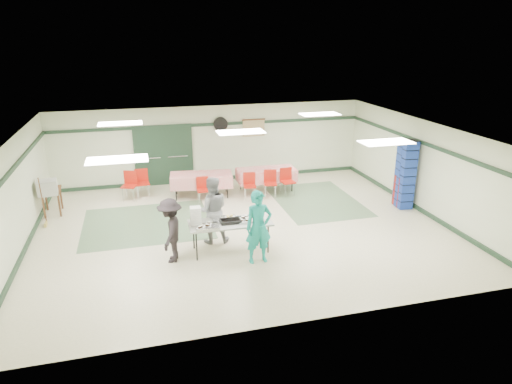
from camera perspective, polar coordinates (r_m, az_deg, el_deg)
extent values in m
plane|color=beige|center=(12.59, -1.80, -4.51)|extent=(11.00, 11.00, 0.00)
plane|color=white|center=(11.77, -1.93, 7.62)|extent=(11.00, 11.00, 0.00)
plane|color=beige|center=(16.37, -5.46, 6.02)|extent=(11.00, 0.00, 11.00)
plane|color=beige|center=(8.11, 5.45, -8.13)|extent=(11.00, 0.00, 11.00)
plane|color=beige|center=(12.19, -27.93, -0.85)|extent=(0.00, 9.00, 9.00)
plane|color=beige|center=(14.33, 20.12, 3.00)|extent=(0.00, 9.00, 9.00)
cube|color=#1D3524|center=(16.20, -5.52, 8.41)|extent=(11.00, 0.06, 0.10)
cube|color=#1D3524|center=(16.68, -5.31, 1.69)|extent=(11.00, 0.06, 0.12)
cube|color=#1D3524|center=(11.99, -28.31, 2.31)|extent=(0.06, 9.00, 0.10)
cube|color=#1D3524|center=(12.63, -26.89, -6.34)|extent=(0.06, 9.00, 0.12)
cube|color=#1D3524|center=(14.15, 20.34, 5.72)|extent=(0.06, 9.00, 0.10)
cube|color=#1D3524|center=(14.70, 19.45, -1.83)|extent=(0.06, 9.00, 0.12)
cube|color=#5C7A59|center=(13.24, -13.42, -3.81)|extent=(3.50, 3.00, 0.01)
cube|color=#5C7A59|center=(14.72, 7.52, -1.06)|extent=(2.50, 3.50, 0.01)
cube|color=gray|center=(16.19, -13.11, 4.36)|extent=(0.90, 0.06, 2.10)
cube|color=gray|center=(16.24, -9.76, 4.63)|extent=(0.90, 0.06, 2.10)
cube|color=#1D3524|center=(16.18, -11.44, 4.48)|extent=(2.00, 0.03, 2.15)
cylinder|color=black|center=(16.22, -4.45, 8.46)|extent=(0.50, 0.10, 0.50)
cube|color=tan|center=(16.51, -0.30, 8.00)|extent=(0.80, 0.02, 0.60)
cube|color=beige|center=(11.05, -3.24, -3.87)|extent=(2.02, 0.86, 0.04)
cylinder|color=black|center=(10.81, -7.43, -6.77)|extent=(0.04, 0.04, 0.72)
cylinder|color=black|center=(11.08, 1.53, -5.91)|extent=(0.04, 0.04, 0.72)
cylinder|color=black|center=(11.39, -7.80, -5.37)|extent=(0.04, 0.04, 0.72)
cylinder|color=black|center=(11.65, 0.70, -4.59)|extent=(0.04, 0.04, 0.72)
cube|color=silver|center=(11.14, -0.75, -3.45)|extent=(0.65, 0.50, 0.02)
cube|color=silver|center=(11.15, -3.97, -3.48)|extent=(0.60, 0.46, 0.02)
cube|color=silver|center=(10.79, -6.16, -4.36)|extent=(0.56, 0.43, 0.02)
cube|color=black|center=(10.99, -3.22, -3.64)|extent=(0.50, 0.32, 0.08)
cube|color=white|center=(10.88, -7.55, -2.99)|extent=(0.25, 0.23, 0.45)
imported|color=teal|center=(10.47, 0.33, -4.41)|extent=(0.66, 0.45, 1.73)
imported|color=gray|center=(11.52, -5.53, -2.25)|extent=(0.90, 0.73, 1.73)
imported|color=black|center=(10.73, -10.62, -4.75)|extent=(0.80, 1.10, 1.54)
cube|color=red|center=(15.32, 1.29, 2.82)|extent=(1.95, 0.85, 0.05)
cube|color=red|center=(15.38, 1.29, 2.14)|extent=(1.96, 0.87, 0.40)
cylinder|color=black|center=(14.94, -1.38, 0.86)|extent=(0.04, 0.04, 0.72)
cylinder|color=black|center=(15.37, 4.53, 1.34)|extent=(0.04, 0.04, 0.72)
cylinder|color=black|center=(15.54, -1.93, 1.59)|extent=(0.04, 0.04, 0.72)
cylinder|color=black|center=(15.96, 3.77, 2.04)|extent=(0.04, 0.04, 0.72)
cube|color=red|center=(14.88, -6.88, 2.19)|extent=(2.06, 1.08, 0.05)
cube|color=red|center=(14.94, -6.85, 1.49)|extent=(2.06, 1.11, 0.40)
cylinder|color=black|center=(14.70, -9.99, 0.25)|extent=(0.04, 0.04, 0.72)
cylinder|color=black|center=(14.72, -3.59, 0.55)|extent=(0.04, 0.04, 0.72)
cylinder|color=black|center=(15.32, -9.93, 1.04)|extent=(0.04, 0.04, 0.72)
cylinder|color=black|center=(15.34, -3.78, 1.33)|extent=(0.04, 0.04, 0.72)
cube|color=#B7160E|center=(14.80, 1.81, 1.04)|extent=(0.49, 0.49, 0.04)
cube|color=#B7160E|center=(14.91, 1.77, 2.08)|extent=(0.41, 0.13, 0.41)
cylinder|color=silver|center=(14.71, 1.20, -0.03)|extent=(0.02, 0.02, 0.43)
cylinder|color=silver|center=(14.73, 2.47, -0.02)|extent=(0.02, 0.02, 0.43)
cylinder|color=silver|center=(15.02, 1.14, 0.38)|extent=(0.02, 0.02, 0.43)
cylinder|color=silver|center=(15.04, 2.38, 0.39)|extent=(0.02, 0.02, 0.43)
cube|color=#B7160E|center=(14.63, -0.79, 0.75)|extent=(0.45, 0.45, 0.04)
cube|color=#B7160E|center=(14.73, -0.85, 1.76)|extent=(0.39, 0.10, 0.39)
cylinder|color=silver|center=(14.55, -1.34, -0.30)|extent=(0.02, 0.02, 0.41)
cylinder|color=silver|center=(14.57, -0.12, -0.26)|extent=(0.02, 0.02, 0.41)
cylinder|color=silver|center=(14.84, -1.44, 0.10)|extent=(0.02, 0.02, 0.41)
cylinder|color=silver|center=(14.86, -0.24, 0.14)|extent=(0.02, 0.02, 0.41)
cube|color=#B7160E|center=(14.97, 4.02, 1.26)|extent=(0.46, 0.46, 0.04)
cube|color=#B7160E|center=(15.07, 3.74, 2.30)|extent=(0.42, 0.08, 0.42)
cylinder|color=silver|center=(14.84, 3.68, 0.12)|extent=(0.02, 0.02, 0.44)
cylinder|color=silver|center=(14.97, 4.85, 0.27)|extent=(0.02, 0.02, 0.44)
cylinder|color=silver|center=(15.13, 3.16, 0.51)|extent=(0.02, 0.02, 0.44)
cylinder|color=silver|center=(15.26, 4.30, 0.66)|extent=(0.02, 0.02, 0.44)
cube|color=#B7160E|center=(14.36, -6.60, 0.22)|extent=(0.39, 0.39, 0.04)
cube|color=#B7160E|center=(14.46, -6.73, 1.22)|extent=(0.38, 0.05, 0.38)
cylinder|color=silver|center=(14.28, -7.09, -0.85)|extent=(0.02, 0.02, 0.40)
cylinder|color=silver|center=(14.31, -5.88, -0.75)|extent=(0.02, 0.02, 0.40)
cylinder|color=silver|center=(14.56, -7.24, -0.45)|extent=(0.02, 0.02, 0.40)
cylinder|color=silver|center=(14.60, -6.06, -0.36)|extent=(0.02, 0.02, 0.40)
cube|color=#B7160E|center=(15.22, -13.99, 1.05)|extent=(0.46, 0.46, 0.04)
cube|color=#B7160E|center=(15.34, -14.14, 2.08)|extent=(0.42, 0.08, 0.42)
cylinder|color=silver|center=(15.13, -14.47, -0.09)|extent=(0.02, 0.02, 0.44)
cylinder|color=silver|center=(15.16, -13.21, 0.06)|extent=(0.02, 0.02, 0.44)
cylinder|color=silver|center=(15.44, -14.61, 0.30)|extent=(0.02, 0.02, 0.44)
cylinder|color=silver|center=(15.47, -13.38, 0.44)|extent=(0.02, 0.02, 0.44)
cube|color=#B7160E|center=(15.03, -15.57, 0.72)|extent=(0.55, 0.55, 0.04)
cube|color=#B7160E|center=(15.14, -15.40, 1.80)|extent=(0.42, 0.18, 0.43)
cylinder|color=silver|center=(15.02, -16.32, -0.37)|extent=(0.02, 0.02, 0.45)
cylinder|color=silver|center=(14.90, -15.08, -0.41)|extent=(0.02, 0.02, 0.45)
cylinder|color=silver|center=(15.32, -15.88, 0.06)|extent=(0.02, 0.02, 0.45)
cylinder|color=silver|center=(15.21, -14.66, 0.02)|extent=(0.02, 0.02, 0.45)
cube|color=#193A98|center=(14.61, 17.82, 1.89)|extent=(0.41, 0.41, 1.88)
cube|color=maroon|center=(14.71, 17.71, 0.13)|extent=(0.41, 0.41, 0.96)
cube|color=#193A98|center=(14.40, 18.33, 2.06)|extent=(0.45, 0.45, 2.12)
cube|color=brown|center=(14.63, -24.26, 0.19)|extent=(0.57, 0.83, 0.05)
cube|color=brown|center=(14.46, -24.99, -1.69)|extent=(0.05, 0.05, 0.70)
cube|color=brown|center=(14.41, -23.36, -1.52)|extent=(0.05, 0.05, 0.70)
cube|color=brown|center=(15.08, -24.75, -0.83)|extent=(0.05, 0.05, 0.70)
cube|color=brown|center=(15.03, -23.18, -0.67)|extent=(0.05, 0.05, 0.70)
cube|color=#A8A7A3|center=(14.14, -24.65, 0.52)|extent=(0.58, 0.52, 0.42)
cylinder|color=brown|center=(13.78, -25.13, -1.02)|extent=(0.05, 0.23, 1.39)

